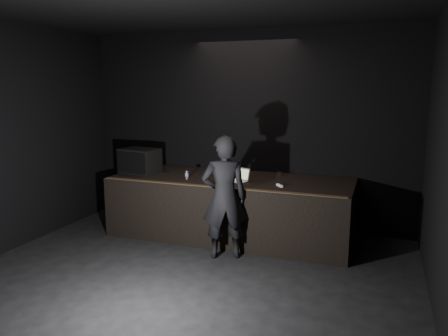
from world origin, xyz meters
TOP-DOWN VIEW (x-y plane):
  - ground at (0.00, 0.00)m, footprint 7.00×7.00m
  - room_walls at (0.00, 0.00)m, footprint 6.10×7.10m
  - stage_riser at (0.00, 2.73)m, footprint 4.00×1.50m
  - riser_lip at (0.00, 2.02)m, footprint 3.92×0.10m
  - stage_monitor at (-1.67, 2.60)m, footprint 0.71×0.56m
  - cable at (-1.62, 2.87)m, footprint 0.85×0.19m
  - laptop at (0.20, 2.53)m, footprint 0.38×0.36m
  - beer_can at (-0.66, 2.40)m, footprint 0.06×0.06m
  - plastic_cup at (0.75, 3.02)m, footprint 0.09×0.09m
  - wii_remote at (0.91, 2.40)m, footprint 0.13×0.16m
  - person at (0.23, 1.78)m, footprint 0.79×0.68m

SIDE VIEW (x-z plane):
  - ground at x=0.00m, z-range 0.00..0.00m
  - stage_riser at x=0.00m, z-range 0.00..1.00m
  - person at x=0.23m, z-range 0.00..1.83m
  - riser_lip at x=0.00m, z-range 1.00..1.01m
  - cable at x=-1.62m, z-range 1.00..1.02m
  - wii_remote at x=0.91m, z-range 1.00..1.03m
  - plastic_cup at x=0.75m, z-range 1.00..1.11m
  - laptop at x=0.20m, z-range 0.95..1.16m
  - beer_can at x=-0.66m, z-range 1.00..1.14m
  - stage_monitor at x=-1.67m, z-range 1.00..1.43m
  - room_walls at x=0.00m, z-range 0.26..3.78m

